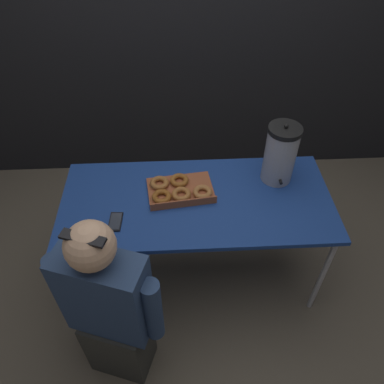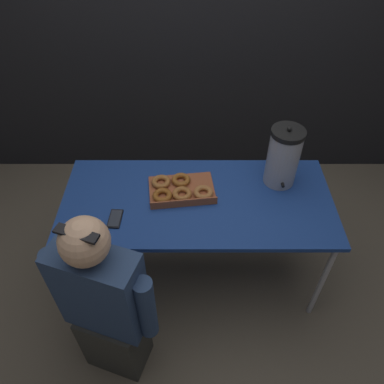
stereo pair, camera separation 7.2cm
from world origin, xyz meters
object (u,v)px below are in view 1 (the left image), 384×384
(coffee_urn, at_px, (280,154))
(cell_phone, at_px, (115,222))
(donut_box, at_px, (179,190))
(person_seated, at_px, (111,311))

(coffee_urn, distance_m, cell_phone, 1.00)
(cell_phone, bearing_deg, donut_box, 34.34)
(cell_phone, relative_size, person_seated, 0.11)
(coffee_urn, bearing_deg, person_seated, -141.65)
(cell_phone, xyz_separation_m, person_seated, (-0.01, -0.43, -0.16))
(donut_box, height_order, cell_phone, donut_box)
(donut_box, relative_size, person_seated, 0.34)
(donut_box, xyz_separation_m, cell_phone, (-0.34, -0.21, -0.02))
(donut_box, distance_m, cell_phone, 0.40)
(coffee_urn, height_order, cell_phone, coffee_urn)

